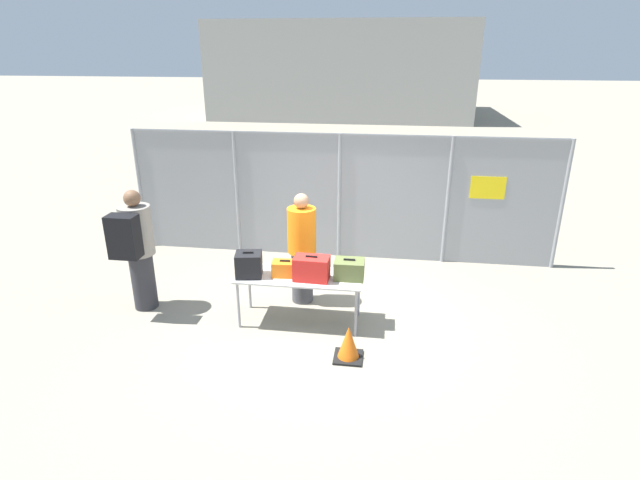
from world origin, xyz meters
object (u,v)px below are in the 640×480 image
(inspection_table, at_px, (300,279))
(traffic_cone, at_px, (348,344))
(suitcase_olive, at_px, (349,269))
(security_worker_near, at_px, (302,247))
(suitcase_black, at_px, (249,264))
(utility_trailer, at_px, (388,208))
(suitcase_orange, at_px, (285,269))
(suitcase_red, at_px, (312,268))
(traveler_hooded, at_px, (136,247))

(inspection_table, height_order, traffic_cone, inspection_table)
(suitcase_olive, height_order, security_worker_near, security_worker_near)
(suitcase_black, xyz_separation_m, utility_trailer, (1.89, 4.43, -0.48))
(suitcase_orange, distance_m, suitcase_red, 0.40)
(inspection_table, relative_size, utility_trailer, 0.43)
(suitcase_red, distance_m, traffic_cone, 1.17)
(inspection_table, height_order, suitcase_olive, suitcase_olive)
(suitcase_orange, distance_m, utility_trailer, 4.59)
(suitcase_olive, bearing_deg, suitcase_orange, -176.68)
(suitcase_black, relative_size, security_worker_near, 0.24)
(suitcase_red, xyz_separation_m, suitcase_olive, (0.51, 0.12, -0.03))
(utility_trailer, bearing_deg, security_worker_near, -108.93)
(utility_trailer, xyz_separation_m, traffic_cone, (-0.41, -5.17, -0.21))
(security_worker_near, distance_m, utility_trailer, 3.93)
(security_worker_near, bearing_deg, suitcase_orange, 83.00)
(traveler_hooded, bearing_deg, security_worker_near, 5.54)
(suitcase_olive, xyz_separation_m, security_worker_near, (-0.77, 0.61, 0.04))
(suitcase_orange, height_order, suitcase_red, suitcase_red)
(suitcase_olive, relative_size, utility_trailer, 0.10)
(suitcase_olive, relative_size, security_worker_near, 0.24)
(suitcase_red, xyz_separation_m, security_worker_near, (-0.26, 0.73, 0.01))
(inspection_table, height_order, suitcase_orange, suitcase_orange)
(security_worker_near, bearing_deg, suitcase_olive, 145.01)
(traveler_hooded, xyz_separation_m, security_worker_near, (2.35, 0.61, -0.12))
(suitcase_red, bearing_deg, security_worker_near, 109.78)
(suitcase_orange, relative_size, suitcase_red, 0.76)
(traffic_cone, bearing_deg, suitcase_olive, 95.21)
(inspection_table, xyz_separation_m, suitcase_olive, (0.70, 0.02, 0.19))
(suitcase_black, relative_size, utility_trailer, 0.10)
(suitcase_olive, bearing_deg, traffic_cone, -84.79)
(traffic_cone, bearing_deg, suitcase_orange, 140.26)
(utility_trailer, bearing_deg, traffic_cone, -94.56)
(suitcase_red, relative_size, suitcase_olive, 1.19)
(suitcase_red, bearing_deg, traffic_cone, -51.63)
(suitcase_red, height_order, utility_trailer, suitcase_red)
(inspection_table, relative_size, suitcase_olive, 4.27)
(suitcase_orange, relative_size, traveler_hooded, 0.20)
(suitcase_orange, relative_size, utility_trailer, 0.09)
(suitcase_orange, height_order, traffic_cone, suitcase_orange)
(traveler_hooded, distance_m, utility_trailer, 5.65)
(inspection_table, height_order, suitcase_red, suitcase_red)
(security_worker_near, bearing_deg, traveler_hooded, 18.03)
(suitcase_red, distance_m, suitcase_olive, 0.53)
(inspection_table, xyz_separation_m, suitcase_red, (0.19, -0.09, 0.22))
(security_worker_near, bearing_deg, suitcase_black, 53.27)
(suitcase_orange, bearing_deg, security_worker_near, 79.57)
(inspection_table, xyz_separation_m, traffic_cone, (0.78, -0.84, -0.46))
(inspection_table, bearing_deg, suitcase_orange, -172.08)
(inspection_table, xyz_separation_m, utility_trailer, (1.19, 4.33, -0.25))
(suitcase_black, height_order, traveler_hooded, traveler_hooded)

